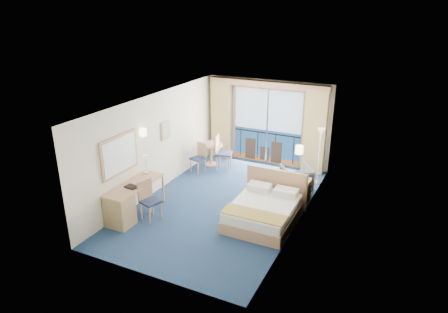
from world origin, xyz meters
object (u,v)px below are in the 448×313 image
armchair (296,178)px  table_chair_b (200,156)px  bed (264,211)px  desk_chair (148,198)px  desk (123,206)px  round_table (211,149)px  table_chair_a (221,150)px  floor_lamp (320,142)px  nightstand (300,190)px

armchair → table_chair_b: size_ratio=0.86×
bed → desk_chair: bed is taller
desk → round_table: bearing=87.6°
table_chair_a → table_chair_b: (-0.51, -0.44, -0.10)m
table_chair_b → round_table: bearing=98.7°
armchair → desk_chair: desk_chair is taller
armchair → table_chair_a: size_ratio=0.71×
bed → floor_lamp: (0.63, 2.71, 0.97)m
round_table → bed: bearing=-43.4°
desk_chair → table_chair_a: (0.22, 3.51, 0.07)m
floor_lamp → desk_chair: bearing=-130.3°
desk → table_chair_b: bearing=88.5°
armchair → nightstand: bearing=79.1°
desk → table_chair_a: table_chair_a is taller
desk_chair → round_table: (-0.22, 3.66, -0.01)m
desk → desk_chair: (0.39, 0.45, 0.10)m
desk_chair → desk: bearing=156.2°
bed → desk: bed is taller
desk_chair → table_chair_b: (-0.30, 3.07, -0.03)m
armchair → table_chair_a: 2.60m
floor_lamp → desk_chair: floor_lamp is taller
bed → armchair: bearing=84.2°
desk_chair → round_table: desk_chair is taller
round_table → table_chair_a: 0.47m
floor_lamp → round_table: bearing=-178.5°
desk_chair → table_chair_b: 3.08m
nightstand → floor_lamp: floor_lamp is taller
bed → desk_chair: size_ratio=1.97×
table_chair_a → table_chair_b: table_chair_a is taller
round_table → table_chair_b: (-0.08, -0.59, -0.02)m
desk_chair → round_table: 3.67m
desk → bed: bearing=26.8°
desk → table_chair_b: table_chair_b is taller
bed → desk_chair: bearing=-157.8°
bed → table_chair_b: bed is taller
desk_chair → round_table: size_ratio=1.24×
round_table → nightstand: bearing=-20.7°
nightstand → armchair: bearing=115.4°
bed → round_table: bed is taller
bed → desk: size_ratio=1.10×
desk_chair → table_chair_a: 3.52m
nightstand → table_chair_a: size_ratio=0.57×
nightstand → desk_chair: 3.91m
table_chair_a → armchair: bearing=-113.2°
bed → table_chair_a: (-2.34, 2.47, 0.33)m
armchair → round_table: armchair is taller
floor_lamp → desk: size_ratio=0.96×
floor_lamp → round_table: (-3.40, -0.09, -0.72)m
bed → desk: bearing=-153.2°
table_chair_a → desk_chair: bearing=163.8°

